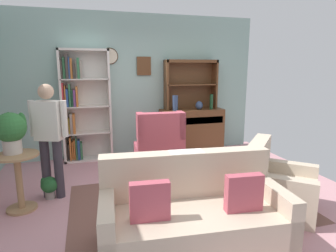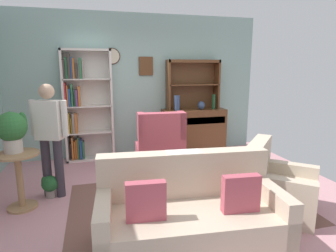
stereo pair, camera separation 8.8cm
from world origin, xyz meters
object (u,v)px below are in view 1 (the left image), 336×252
at_px(potted_plant_large, 11,130).
at_px(couch_floral, 193,216).
at_px(bookshelf, 81,106).
at_px(book_stack, 171,175).
at_px(vase_round, 199,105).
at_px(plant_stand, 19,176).
at_px(sideboard, 192,129).
at_px(person_reading, 49,133).
at_px(armchair_floral, 278,188).
at_px(coffee_table, 170,183).
at_px(wingback_chair, 159,149).
at_px(sideboard_hutch, 191,78).
at_px(vase_tall, 175,103).
at_px(potted_plant_small, 49,186).
at_px(bottle_wine, 211,102).

bearing_deg(potted_plant_large, couch_floral, -36.04).
relative_size(bookshelf, book_stack, 11.61).
relative_size(vase_round, plant_stand, 0.23).
xyz_separation_m(sideboard, person_reading, (-2.59, -1.47, 0.40)).
distance_m(sideboard, book_stack, 2.51).
bearing_deg(couch_floral, potted_plant_large, 143.96).
bearing_deg(vase_round, armchair_floral, -89.83).
bearing_deg(coffee_table, plant_stand, 163.91).
bearing_deg(bookshelf, coffee_table, -66.29).
distance_m(wingback_chair, potted_plant_large, 2.31).
distance_m(wingback_chair, book_stack, 1.38).
relative_size(sideboard_hutch, vase_round, 6.47).
bearing_deg(plant_stand, wingback_chair, 23.30).
xyz_separation_m(bookshelf, sideboard, (2.18, -0.08, -0.54)).
xyz_separation_m(sideboard_hutch, vase_round, (0.13, -0.18, -0.55)).
relative_size(sideboard, sideboard_hutch, 1.18).
distance_m(sideboard, potted_plant_large, 3.48).
distance_m(vase_round, potted_plant_large, 3.53).
xyz_separation_m(sideboard_hutch, plant_stand, (-2.96, -1.86, -1.11)).
bearing_deg(vase_tall, book_stack, -109.05).
height_order(potted_plant_small, person_reading, person_reading).
relative_size(bookshelf, vase_tall, 6.93).
bearing_deg(couch_floral, plant_stand, 144.50).
bearing_deg(bookshelf, book_stack, -65.74).
relative_size(bookshelf, wingback_chair, 2.00).
distance_m(wingback_chair, coffee_table, 1.41).
xyz_separation_m(wingback_chair, person_reading, (-1.66, -0.60, 0.52)).
bearing_deg(bottle_wine, potted_plant_small, -154.83).
bearing_deg(bookshelf, plant_stand, -112.89).
distance_m(couch_floral, armchair_floral, 1.34).
xyz_separation_m(couch_floral, coffee_table, (-0.00, 0.77, 0.04)).
height_order(vase_round, couch_floral, vase_round).
distance_m(plant_stand, potted_plant_small, 0.47).
height_order(sideboard, potted_plant_small, sideboard).
bearing_deg(armchair_floral, wingback_chair, 120.97).
bearing_deg(plant_stand, vase_tall, 33.03).
xyz_separation_m(vase_tall, coffee_table, (-0.76, -2.19, -0.72)).
bearing_deg(vase_round, book_stack, -120.21).
height_order(sideboard_hutch, potted_plant_small, sideboard_hutch).
height_order(coffee_table, book_stack, book_stack).
height_order(bookshelf, potted_plant_large, bookshelf).
bearing_deg(potted_plant_large, book_stack, -16.35).
bearing_deg(book_stack, vase_round, 59.79).
bearing_deg(person_reading, vase_round, 27.32).
bearing_deg(armchair_floral, bottle_wine, 84.40).
bearing_deg(bottle_wine, coffee_table, -125.21).
height_order(potted_plant_small, book_stack, book_stack).
relative_size(sideboard, armchair_floral, 1.20).
height_order(plant_stand, potted_plant_large, potted_plant_large).
bearing_deg(potted_plant_large, bottle_wine, 25.38).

